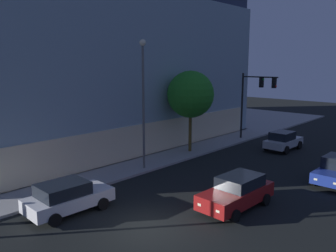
% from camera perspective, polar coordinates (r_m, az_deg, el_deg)
% --- Properties ---
extents(ground_plane, '(120.00, 120.00, 0.00)m').
position_cam_1_polar(ground_plane, '(16.19, -3.31, -16.49)').
color(ground_plane, black).
extents(modern_building, '(28.71, 26.06, 15.58)m').
position_cam_1_polar(modern_building, '(37.63, -16.08, 10.49)').
color(modern_building, '#4C4C51').
rests_on(modern_building, ground).
extents(traffic_light_far_corner, '(0.40, 3.72, 6.32)m').
position_cam_1_polar(traffic_light_far_corner, '(33.28, 14.24, 5.35)').
color(traffic_light_far_corner, black).
rests_on(traffic_light_far_corner, sidewalk_corner).
extents(street_lamp_sidewalk, '(0.44, 0.44, 8.76)m').
position_cam_1_polar(street_lamp_sidewalk, '(23.19, -4.15, 5.98)').
color(street_lamp_sidewalk, '#5F5F5F').
rests_on(street_lamp_sidewalk, sidewalk_corner).
extents(sidewalk_tree, '(3.83, 3.83, 6.65)m').
position_cam_1_polar(sidewalk_tree, '(28.00, 3.77, 5.26)').
color(sidewalk_tree, brown).
rests_on(sidewalk_tree, sidewalk_corner).
extents(car_white, '(4.27, 2.30, 1.57)m').
position_cam_1_polar(car_white, '(18.05, -16.41, -11.20)').
color(car_white, silver).
rests_on(car_white, ground).
extents(car_red, '(4.60, 2.18, 1.66)m').
position_cam_1_polar(car_red, '(18.22, 11.42, -10.67)').
color(car_red, maroon).
rests_on(car_red, ground).
extents(car_silver, '(4.09, 2.07, 1.64)m').
position_cam_1_polar(car_silver, '(31.08, 18.60, -2.31)').
color(car_silver, '#B7BABF').
rests_on(car_silver, ground).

